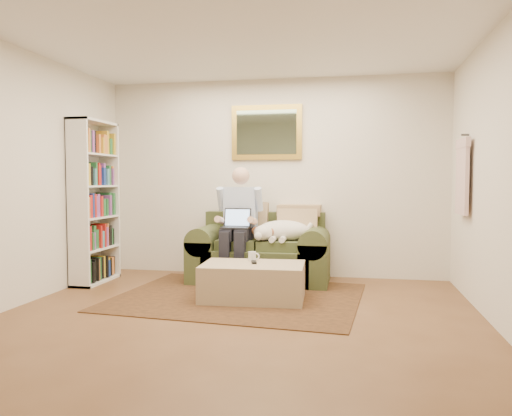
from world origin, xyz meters
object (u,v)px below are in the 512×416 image
(bookshelf, at_px, (94,202))
(laptop, at_px, (236,223))
(sofa, at_px, (260,258))
(seated_man, at_px, (238,225))
(sleeping_dog, at_px, (284,231))
(coffee_mug, at_px, (252,256))
(ottoman, at_px, (253,282))

(bookshelf, bearing_deg, laptop, 6.91)
(sofa, relative_size, laptop, 5.15)
(seated_man, xyz_separation_m, bookshelf, (-1.76, -0.28, 0.28))
(sleeping_dog, distance_m, coffee_mug, 0.79)
(seated_man, distance_m, sleeping_dog, 0.57)
(sofa, xyz_separation_m, laptop, (-0.26, -0.22, 0.46))
(seated_man, bearing_deg, sleeping_dog, 7.13)
(sleeping_dog, height_order, ottoman, sleeping_dog)
(coffee_mug, bearing_deg, sofa, 94.08)
(coffee_mug, bearing_deg, sleeping_dog, 70.79)
(laptop, bearing_deg, seated_man, 90.00)
(seated_man, xyz_separation_m, sleeping_dog, (0.56, 0.07, -0.07))
(sofa, xyz_separation_m, coffee_mug, (0.06, -0.80, 0.14))
(sleeping_dog, bearing_deg, seated_man, -172.87)
(sofa, relative_size, ottoman, 1.60)
(sleeping_dog, relative_size, bookshelf, 0.35)
(sofa, relative_size, seated_man, 1.19)
(ottoman, height_order, bookshelf, bookshelf)
(seated_man, bearing_deg, coffee_mug, -64.09)
(laptop, distance_m, ottoman, 1.01)
(coffee_mug, bearing_deg, bookshelf, 170.00)
(seated_man, height_order, ottoman, seated_man)
(seated_man, height_order, sleeping_dog, seated_man)
(sleeping_dog, bearing_deg, coffee_mug, -109.21)
(sofa, relative_size, bookshelf, 0.85)
(laptop, bearing_deg, sleeping_dog, 13.64)
(sofa, distance_m, coffee_mug, 0.81)
(ottoman, relative_size, coffee_mug, 10.67)
(sofa, xyz_separation_m, ottoman, (0.11, -0.99, -0.10))
(sleeping_dog, xyz_separation_m, ottoman, (-0.20, -0.90, -0.46))
(ottoman, distance_m, bookshelf, 2.33)
(sofa, height_order, laptop, laptop)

